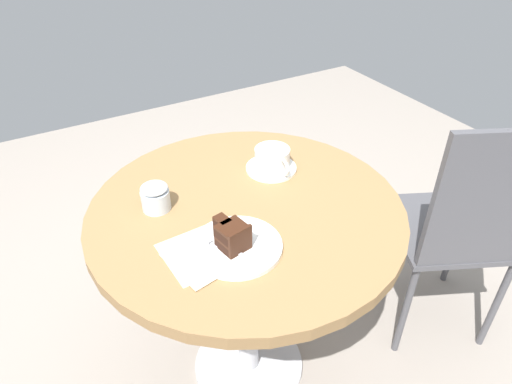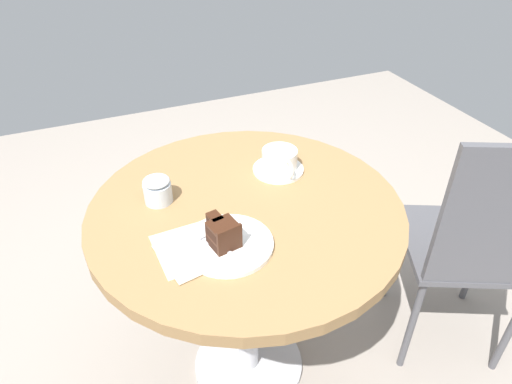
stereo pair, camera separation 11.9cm
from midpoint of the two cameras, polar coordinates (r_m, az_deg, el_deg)
name	(u,v)px [view 1 (the left image)]	position (r m, az deg, el deg)	size (l,w,h in m)	color
ground_plane	(249,366)	(1.74, -3.01, -20.97)	(4.40, 4.40, 0.01)	gray
cafe_table	(247,238)	(1.28, -3.83, -5.84)	(0.84, 0.84, 0.71)	olive
saucer	(271,168)	(1.35, -0.61, 2.92)	(0.15, 0.15, 0.01)	white
coffee_cup	(273,158)	(1.33, -0.46, 4.24)	(0.14, 0.10, 0.06)	white
teaspoon	(263,174)	(1.31, -1.67, 2.24)	(0.06, 0.09, 0.00)	#B7B7BC
cake_plate	(237,246)	(1.08, -5.58, -6.89)	(0.22, 0.22, 0.01)	white
cake_slice	(232,236)	(1.05, -6.32, -5.57)	(0.10, 0.07, 0.07)	black
fork	(217,246)	(1.07, -8.07, -6.87)	(0.13, 0.10, 0.00)	#B7B7BC
napkin	(202,254)	(1.08, -9.99, -7.83)	(0.19, 0.18, 0.00)	beige
cafe_chair	(466,222)	(1.56, 22.83, -3.61)	(0.51, 0.51, 0.90)	#4C4C51
sugar_pot	(155,197)	(1.22, -15.23, -0.67)	(0.07, 0.07, 0.08)	silver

